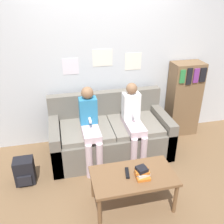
# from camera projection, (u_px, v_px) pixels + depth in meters

# --- Properties ---
(ground_plane) EXTENTS (10.00, 10.00, 0.00)m
(ground_plane) POSITION_uv_depth(u_px,v_px,m) (119.00, 174.00, 3.43)
(ground_plane) COLOR brown
(wall_back) EXTENTS (8.00, 0.06, 2.60)m
(wall_back) POSITION_uv_depth(u_px,v_px,m) (102.00, 61.00, 3.77)
(wall_back) COLOR silver
(wall_back) RESTS_ON ground_plane
(couch) EXTENTS (1.75, 0.86, 0.88)m
(couch) POSITION_uv_depth(u_px,v_px,m) (110.00, 135.00, 3.77)
(couch) COLOR #6B665B
(couch) RESTS_ON ground_plane
(coffee_table) EXTENTS (0.94, 0.52, 0.44)m
(coffee_table) POSITION_uv_depth(u_px,v_px,m) (133.00, 178.00, 2.80)
(coffee_table) COLOR brown
(coffee_table) RESTS_ON ground_plane
(person_left) EXTENTS (0.24, 0.58, 1.13)m
(person_left) POSITION_uv_depth(u_px,v_px,m) (90.00, 125.00, 3.37)
(person_left) COLOR silver
(person_left) RESTS_ON ground_plane
(person_right) EXTENTS (0.24, 0.58, 1.13)m
(person_right) POSITION_uv_depth(u_px,v_px,m) (133.00, 120.00, 3.50)
(person_right) COLOR silver
(person_right) RESTS_ON ground_plane
(tv_remote) EXTENTS (0.07, 0.17, 0.02)m
(tv_remote) POSITION_uv_depth(u_px,v_px,m) (127.00, 173.00, 2.79)
(tv_remote) COLOR black
(tv_remote) RESTS_ON coffee_table
(book_stack) EXTENTS (0.16, 0.16, 0.13)m
(book_stack) POSITION_uv_depth(u_px,v_px,m) (142.00, 173.00, 2.72)
(book_stack) COLOR orange
(book_stack) RESTS_ON coffee_table
(bookshelf) EXTENTS (0.50, 0.34, 1.25)m
(bookshelf) POSITION_uv_depth(u_px,v_px,m) (184.00, 99.00, 4.16)
(bookshelf) COLOR brown
(bookshelf) RESTS_ON ground_plane
(backpack) EXTENTS (0.25, 0.22, 0.36)m
(backpack) POSITION_uv_depth(u_px,v_px,m) (25.00, 171.00, 3.22)
(backpack) COLOR black
(backpack) RESTS_ON ground_plane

